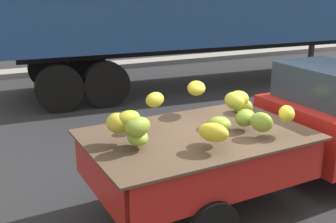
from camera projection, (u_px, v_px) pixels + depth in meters
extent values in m
plane|color=#28282B|center=(240.00, 199.00, 5.69)|extent=(220.00, 220.00, 0.00)
cube|color=gray|center=(81.00, 68.00, 13.84)|extent=(80.00, 0.80, 0.16)
cube|color=#B21E19|center=(336.00, 125.00, 6.24)|extent=(1.99, 1.74, 0.78)
cube|color=#28333D|center=(333.00, 84.00, 5.96)|extent=(1.13, 1.49, 0.52)
cube|color=#B21E19|center=(196.00, 171.00, 5.20)|extent=(2.69, 1.79, 0.08)
cube|color=#B21E19|center=(167.00, 132.00, 5.78)|extent=(2.59, 0.22, 0.44)
cube|color=#B21E19|center=(235.00, 177.00, 4.46)|extent=(2.59, 0.22, 0.44)
cube|color=#B21E19|center=(275.00, 135.00, 5.69)|extent=(0.15, 1.62, 0.44)
cube|color=#B21E19|center=(98.00, 174.00, 4.55)|extent=(0.15, 1.62, 0.44)
cube|color=#B21914|center=(166.00, 134.00, 5.82)|extent=(2.48, 0.17, 0.07)
cube|color=brown|center=(197.00, 135.00, 5.05)|extent=(2.82, 1.91, 0.03)
ellipsoid|color=gold|center=(128.00, 119.00, 4.65)|extent=(0.35, 0.28, 0.21)
ellipsoid|color=gold|center=(287.00, 114.00, 4.92)|extent=(0.30, 0.33, 0.19)
ellipsoid|color=olive|center=(220.00, 124.00, 4.67)|extent=(0.33, 0.35, 0.17)
ellipsoid|color=gold|center=(118.00, 123.00, 4.64)|extent=(0.28, 0.30, 0.22)
ellipsoid|color=olive|center=(138.00, 127.00, 4.45)|extent=(0.39, 0.34, 0.21)
ellipsoid|color=gold|center=(213.00, 132.00, 4.46)|extent=(0.37, 0.41, 0.20)
ellipsoid|color=olive|center=(261.00, 122.00, 4.86)|extent=(0.29, 0.33, 0.24)
ellipsoid|color=olive|center=(245.00, 118.00, 5.10)|extent=(0.38, 0.36, 0.21)
ellipsoid|color=gold|center=(235.00, 101.00, 5.22)|extent=(0.27, 0.36, 0.21)
ellipsoid|color=yellow|center=(196.00, 88.00, 5.69)|extent=(0.40, 0.45, 0.19)
ellipsoid|color=gold|center=(239.00, 98.00, 5.40)|extent=(0.31, 0.33, 0.20)
ellipsoid|color=olive|center=(138.00, 137.00, 4.56)|extent=(0.28, 0.36, 0.17)
ellipsoid|color=#8FA32F|center=(242.00, 106.00, 5.80)|extent=(0.30, 0.38, 0.23)
ellipsoid|color=gold|center=(155.00, 100.00, 5.11)|extent=(0.34, 0.31, 0.18)
cylinder|color=black|center=(298.00, 137.00, 7.06)|extent=(0.65, 0.24, 0.64)
cylinder|color=black|center=(148.00, 171.00, 5.79)|extent=(0.65, 0.24, 0.64)
cube|color=black|center=(219.00, 45.00, 11.86)|extent=(11.05, 0.98, 0.30)
cylinder|color=black|center=(87.00, 66.00, 11.84)|extent=(1.09, 0.36, 1.08)
cylinder|color=black|center=(106.00, 84.00, 9.71)|extent=(1.09, 0.36, 1.08)
cylinder|color=black|center=(48.00, 68.00, 11.46)|extent=(1.09, 0.36, 1.08)
cylinder|color=black|center=(59.00, 89.00, 9.33)|extent=(1.09, 0.36, 1.08)
cylinder|color=#38383A|center=(311.00, 54.00, 13.15)|extent=(0.18, 0.18, 1.25)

